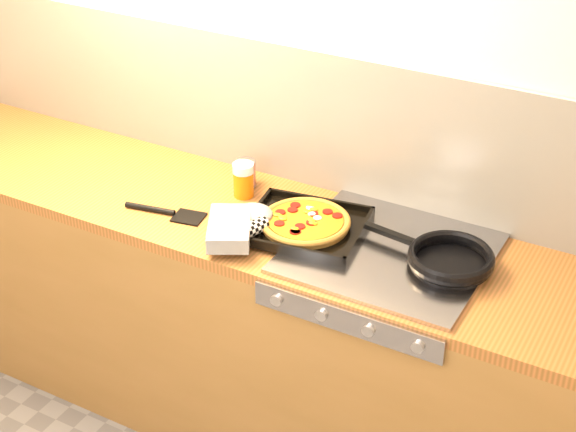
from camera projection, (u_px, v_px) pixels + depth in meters
The scene contains 9 objects.
room_shell at pixel (306, 118), 3.02m from camera, with size 3.20×3.20×3.20m.
counter_run at pixel (266, 326), 3.16m from camera, with size 3.20×0.62×0.90m.
stovetop at pixel (389, 253), 2.74m from camera, with size 0.60×0.56×0.02m, color #9A999E.
pizza_on_tray at pixel (285, 223), 2.82m from camera, with size 0.50×0.49×0.06m.
frying_pan at pixel (449, 259), 2.65m from camera, with size 0.45×0.30×0.04m.
tomato_can at pixel (246, 173), 3.10m from camera, with size 0.09×0.09×0.10m.
juice_glass at pixel (243, 180), 3.03m from camera, with size 0.08×0.08×0.12m.
wooden_spoon at pixel (323, 205), 2.99m from camera, with size 0.30×0.08×0.02m.
black_spatula at pixel (166, 212), 2.95m from camera, with size 0.29×0.10×0.02m.
Camera 1 is at (1.28, -1.06, 2.42)m, focal length 55.00 mm.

